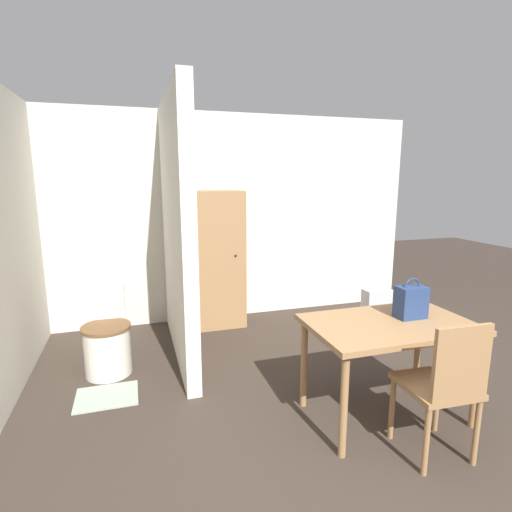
{
  "coord_description": "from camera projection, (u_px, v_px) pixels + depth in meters",
  "views": [
    {
      "loc": [
        -1.05,
        -1.38,
        1.75
      ],
      "look_at": [
        -0.04,
        1.86,
        1.08
      ],
      "focal_mm": 28.0,
      "sensor_mm": 36.0,
      "label": 1
    }
  ],
  "objects": [
    {
      "name": "wall_back",
      "position": [
        221.0,
        218.0,
        4.93
      ],
      "size": [
        5.01,
        0.12,
        2.5
      ],
      "color": "beige",
      "rests_on": "ground_plane"
    },
    {
      "name": "bath_mat",
      "position": [
        107.0,
        397.0,
        3.22
      ],
      "size": [
        0.48,
        0.39,
        0.01
      ],
      "color": "#99A899",
      "rests_on": "ground_plane"
    },
    {
      "name": "wooden_cabinet",
      "position": [
        218.0,
        259.0,
        4.7
      ],
      "size": [
        0.58,
        0.47,
        1.6
      ],
      "color": "#997047",
      "rests_on": "ground_plane"
    },
    {
      "name": "partition_wall",
      "position": [
        177.0,
        230.0,
        3.83
      ],
      "size": [
        0.12,
        1.83,
        2.5
      ],
      "color": "beige",
      "rests_on": "ground_plane"
    },
    {
      "name": "wooden_chair",
      "position": [
        444.0,
        384.0,
        2.43
      ],
      "size": [
        0.43,
        0.43,
        0.93
      ],
      "rotation": [
        0.0,
        0.0,
        -0.05
      ],
      "color": "#997047",
      "rests_on": "ground_plane"
    },
    {
      "name": "dining_table",
      "position": [
        389.0,
        333.0,
        2.86
      ],
      "size": [
        1.16,
        0.73,
        0.74
      ],
      "color": "#997047",
      "rests_on": "ground_plane"
    },
    {
      "name": "toilet",
      "position": [
        107.0,
        339.0,
        3.62
      ],
      "size": [
        0.43,
        0.57,
        0.76
      ],
      "color": "silver",
      "rests_on": "ground_plane"
    },
    {
      "name": "space_heater",
      "position": [
        377.0,
        305.0,
        4.91
      ],
      "size": [
        0.34,
        0.18,
        0.4
      ],
      "color": "#BCBCC1",
      "rests_on": "ground_plane"
    },
    {
      "name": "handbag",
      "position": [
        411.0,
        302.0,
        2.91
      ],
      "size": [
        0.21,
        0.14,
        0.3
      ],
      "color": "navy",
      "rests_on": "dining_table"
    }
  ]
}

